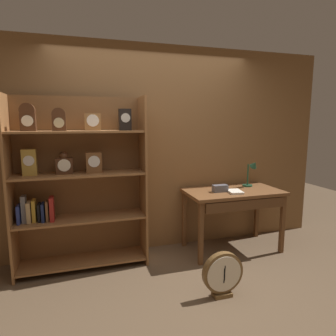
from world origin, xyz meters
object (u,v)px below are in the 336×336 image
at_px(bookshelf, 76,182).
at_px(round_clock_large, 223,274).
at_px(desk_lamp, 252,171).
at_px(toolbox_small, 220,188).
at_px(workbench, 234,198).
at_px(open_repair_manual, 235,192).

distance_m(bookshelf, round_clock_large, 1.83).
bearing_deg(desk_lamp, round_clock_large, -132.28).
relative_size(bookshelf, toolbox_small, 10.37).
height_order(toolbox_small, round_clock_large, toolbox_small).
xyz_separation_m(toolbox_small, round_clock_large, (-0.41, -0.90, -0.61)).
bearing_deg(toolbox_small, desk_lamp, 15.21).
height_order(bookshelf, round_clock_large, bookshelf).
bearing_deg(workbench, open_repair_manual, -113.84).
relative_size(workbench, round_clock_large, 2.74).
bearing_deg(toolbox_small, workbench, -1.37).
distance_m(workbench, open_repair_manual, 0.15).
relative_size(workbench, desk_lamp, 3.34).
bearing_deg(workbench, toolbox_small, 178.63).
relative_size(workbench, toolbox_small, 6.51).
bearing_deg(desk_lamp, open_repair_manual, -147.71).
height_order(workbench, open_repair_manual, open_repair_manual).
xyz_separation_m(bookshelf, round_clock_large, (1.30, -1.03, -0.76)).
relative_size(bookshelf, desk_lamp, 5.32).
bearing_deg(toolbox_small, round_clock_large, -114.67).
relative_size(toolbox_small, open_repair_manual, 0.85).
height_order(bookshelf, desk_lamp, bookshelf).
xyz_separation_m(toolbox_small, open_repair_manual, (0.15, -0.10, -0.03)).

